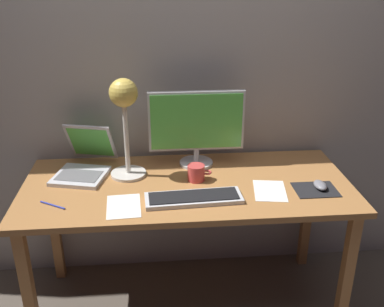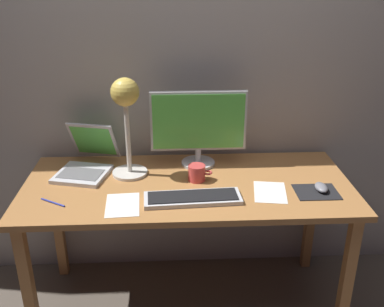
{
  "view_description": "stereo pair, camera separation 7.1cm",
  "coord_description": "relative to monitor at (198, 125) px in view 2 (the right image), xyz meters",
  "views": [
    {
      "loc": [
        -0.14,
        -1.92,
        1.74
      ],
      "look_at": [
        0.02,
        -0.05,
        0.92
      ],
      "focal_mm": 41.37,
      "sensor_mm": 36.0,
      "label": 1
    },
    {
      "loc": [
        -0.07,
        -1.92,
        1.74
      ],
      "look_at": [
        0.02,
        -0.05,
        0.92
      ],
      "focal_mm": 41.37,
      "sensor_mm": 36.0,
      "label": 2
    }
  ],
  "objects": [
    {
      "name": "mousepad",
      "position": [
        0.54,
        -0.34,
        -0.22
      ],
      "size": [
        0.2,
        0.16,
        0.0
      ],
      "primitive_type": "cube",
      "color": "black",
      "rests_on": "desk"
    },
    {
      "name": "desk",
      "position": [
        -0.07,
        -0.22,
        -0.3
      ],
      "size": [
        1.6,
        0.7,
        0.74
      ],
      "color": "#A8703D",
      "rests_on": "ground"
    },
    {
      "name": "back_wall",
      "position": [
        -0.07,
        0.18,
        0.34
      ],
      "size": [
        4.8,
        0.06,
        2.6
      ],
      "primitive_type": "cube",
      "color": "#A8A099",
      "rests_on": "ground"
    },
    {
      "name": "paper_sheet_by_keyboard",
      "position": [
        -0.36,
        -0.41,
        -0.22
      ],
      "size": [
        0.16,
        0.22,
        0.0
      ],
      "primitive_type": "cube",
      "rotation": [
        0.0,
        0.0,
        0.06
      ],
      "color": "white",
      "rests_on": "desk"
    },
    {
      "name": "mouse",
      "position": [
        0.56,
        -0.33,
        -0.2
      ],
      "size": [
        0.06,
        0.1,
        0.03
      ],
      "primitive_type": "ellipsoid",
      "color": "slate",
      "rests_on": "mousepad"
    },
    {
      "name": "paper_sheet_near_mouse",
      "position": [
        0.32,
        -0.33,
        -0.22
      ],
      "size": [
        0.18,
        0.23,
        0.0
      ],
      "primitive_type": "cube",
      "rotation": [
        0.0,
        0.0,
        -0.15
      ],
      "color": "white",
      "rests_on": "desk"
    },
    {
      "name": "coffee_mug",
      "position": [
        -0.02,
        -0.19,
        -0.18
      ],
      "size": [
        0.12,
        0.08,
        0.08
      ],
      "color": "#CC3F3F",
      "rests_on": "desk"
    },
    {
      "name": "desk_lamp",
      "position": [
        -0.36,
        -0.1,
        0.13
      ],
      "size": [
        0.18,
        0.18,
        0.5
      ],
      "color": "beige",
      "rests_on": "desk"
    },
    {
      "name": "ground_plane",
      "position": [
        -0.07,
        -0.22,
        -0.96
      ],
      "size": [
        4.8,
        4.8,
        0.0
      ],
      "primitive_type": "plane",
      "color": "brown",
      "rests_on": "ground"
    },
    {
      "name": "keyboard_main",
      "position": [
        -0.05,
        -0.39,
        -0.21
      ],
      "size": [
        0.45,
        0.16,
        0.03
      ],
      "color": "silver",
      "rests_on": "desk"
    },
    {
      "name": "pen",
      "position": [
        -0.68,
        -0.38,
        -0.22
      ],
      "size": [
        0.12,
        0.08,
        0.01
      ],
      "primitive_type": "cylinder",
      "rotation": [
        0.0,
        1.57,
        -0.55
      ],
      "color": "#2633A5",
      "rests_on": "desk"
    },
    {
      "name": "monitor",
      "position": [
        0.0,
        0.0,
        0.0
      ],
      "size": [
        0.49,
        0.18,
        0.4
      ],
      "color": "silver",
      "rests_on": "desk"
    },
    {
      "name": "laptop",
      "position": [
        -0.57,
        -0.03,
        -0.16
      ],
      "size": [
        0.32,
        0.4,
        0.24
      ],
      "color": "silver",
      "rests_on": "desk"
    }
  ]
}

